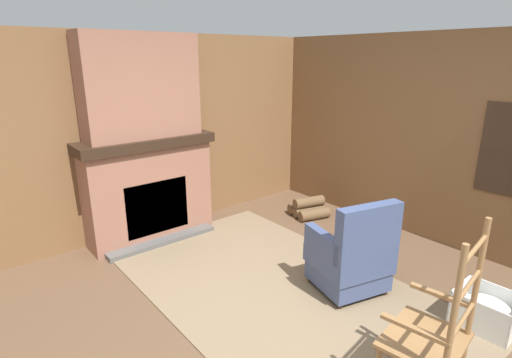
{
  "coord_description": "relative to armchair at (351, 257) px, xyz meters",
  "views": [
    {
      "loc": [
        1.96,
        -1.88,
        2.14
      ],
      "look_at": [
        -1.13,
        0.66,
        0.9
      ],
      "focal_mm": 28.0,
      "sensor_mm": 36.0,
      "label": 1
    }
  ],
  "objects": [
    {
      "name": "area_rug",
      "position": [
        -0.45,
        -0.51,
        -0.35
      ],
      "size": [
        3.49,
        2.05,
        0.01
      ],
      "color": "#7A664C",
      "rests_on": "ground"
    },
    {
      "name": "decorative_plate_on_mantel",
      "position": [
        -2.38,
        -0.93,
        1.02
      ],
      "size": [
        0.07,
        0.26,
        0.26
      ],
      "color": "red",
      "rests_on": "fireplace_hearth"
    },
    {
      "name": "ground_plane",
      "position": [
        0.04,
        -0.91,
        -0.35
      ],
      "size": [
        14.0,
        14.0,
        0.0
      ],
      "primitive_type": "plane",
      "color": "brown"
    },
    {
      "name": "laundry_basket",
      "position": [
        1.03,
        0.45,
        -0.2
      ],
      "size": [
        0.47,
        0.41,
        0.3
      ],
      "rotation": [
        0.0,
        0.0,
        0.03
      ],
      "color": "white",
      "rests_on": "ground"
    },
    {
      "name": "fireplace_hearth",
      "position": [
        -2.3,
        -0.91,
        0.26
      ],
      "size": [
        0.63,
        1.58,
        1.24
      ],
      "color": "#93604C",
      "rests_on": "ground"
    },
    {
      "name": "armchair",
      "position": [
        0.0,
        0.0,
        0.0
      ],
      "size": [
        0.74,
        0.76,
        0.93
      ],
      "rotation": [
        0.0,
        0.0,
        2.88
      ],
      "color": "#3D4C75",
      "rests_on": "ground"
    },
    {
      "name": "oil_lamp_vase",
      "position": [
        -2.36,
        -1.31,
        0.97
      ],
      "size": [
        0.1,
        0.1,
        0.23
      ],
      "color": "silver",
      "rests_on": "fireplace_hearth"
    },
    {
      "name": "chimney_breast",
      "position": [
        -2.31,
        -0.91,
        1.46
      ],
      "size": [
        0.37,
        1.3,
        1.14
      ],
      "color": "#93604C",
      "rests_on": "fireplace_hearth"
    },
    {
      "name": "rocking_chair",
      "position": [
        1.09,
        -0.63,
        0.07
      ],
      "size": [
        0.87,
        0.61,
        1.24
      ],
      "rotation": [
        0.0,
        0.0,
        3.29
      ],
      "color": "olive",
      "rests_on": "ground"
    },
    {
      "name": "firewood_stack",
      "position": [
        -1.54,
        1.07,
        -0.25
      ],
      "size": [
        0.55,
        0.54,
        0.27
      ],
      "rotation": [
        0.0,
        0.0,
        -0.28
      ],
      "color": "brown",
      "rests_on": "ground"
    },
    {
      "name": "wood_panel_wall_left",
      "position": [
        -2.55,
        -0.91,
        0.85
      ],
      "size": [
        0.06,
        5.72,
        2.41
      ],
      "color": "brown",
      "rests_on": "ground"
    },
    {
      "name": "storage_case",
      "position": [
        -2.36,
        -0.65,
        0.95
      ],
      "size": [
        0.16,
        0.26,
        0.12
      ],
      "color": "gray",
      "rests_on": "fireplace_hearth"
    },
    {
      "name": "wood_panel_wall_back",
      "position": [
        0.06,
        1.69,
        0.85
      ],
      "size": [
        5.72,
        0.09,
        2.41
      ],
      "color": "brown",
      "rests_on": "ground"
    }
  ]
}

